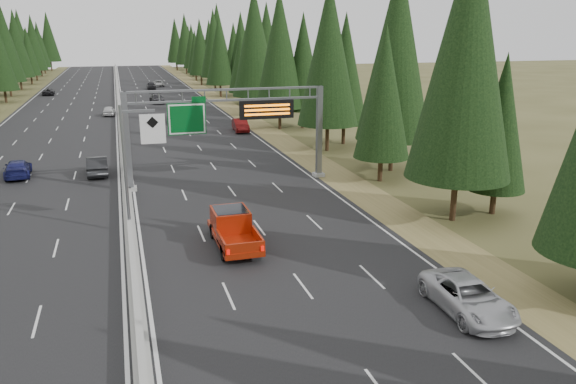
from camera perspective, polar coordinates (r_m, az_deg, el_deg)
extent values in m
cube|color=black|center=(90.57, -16.72, 7.57)|extent=(32.00, 260.00, 0.08)
cube|color=olive|center=(92.32, -5.52, 8.31)|extent=(3.60, 260.00, 0.06)
cube|color=#969691|center=(90.54, -16.73, 7.69)|extent=(0.70, 260.00, 0.30)
cube|color=#969691|center=(90.49, -16.75, 7.94)|extent=(0.30, 260.00, 0.60)
cube|color=slate|center=(45.50, -16.01, 4.89)|extent=(0.45, 0.45, 7.80)
cube|color=#969691|center=(46.33, -15.66, 0.34)|extent=(0.90, 0.90, 0.30)
cube|color=slate|center=(48.32, 3.19, 6.10)|extent=(0.45, 0.45, 7.80)
cube|color=#969691|center=(49.11, 3.12, 1.79)|extent=(0.90, 0.90, 0.30)
cube|color=slate|center=(45.73, -6.27, 10.30)|extent=(15.85, 0.35, 0.16)
cube|color=slate|center=(45.82, -6.24, 9.26)|extent=(15.85, 0.35, 0.16)
cube|color=#054C19|center=(45.27, -10.24, 7.32)|extent=(3.00, 0.10, 2.50)
cube|color=silver|center=(45.21, -10.23, 7.31)|extent=(2.85, 0.02, 2.35)
cube|color=#054C19|center=(45.20, -9.06, 9.28)|extent=(1.10, 0.10, 0.45)
cube|color=black|center=(46.33, -2.18, 8.38)|extent=(4.50, 0.40, 1.50)
cube|color=orange|center=(46.07, -2.11, 8.78)|extent=(3.80, 0.02, 0.18)
cube|color=orange|center=(46.12, -2.11, 8.35)|extent=(3.80, 0.02, 0.18)
cube|color=orange|center=(46.17, -2.10, 7.92)|extent=(3.80, 0.02, 0.18)
cylinder|color=slate|center=(35.69, -16.21, 2.10)|extent=(0.20, 0.20, 8.00)
cube|color=#969691|center=(36.78, -15.74, -3.81)|extent=(0.50, 0.50, 0.20)
cube|color=slate|center=(35.06, -15.02, 7.95)|extent=(2.00, 0.15, 0.15)
cube|color=silver|center=(35.13, -13.57, 6.25)|extent=(1.50, 0.06, 1.80)
cylinder|color=black|center=(39.07, 16.50, -0.65)|extent=(0.40, 0.40, 3.02)
cone|color=black|center=(37.59, 17.65, 13.26)|extent=(6.79, 6.79, 15.85)
cylinder|color=black|center=(41.54, 20.11, -0.90)|extent=(0.40, 0.40, 1.77)
cone|color=black|center=(40.38, 20.85, 6.61)|extent=(3.97, 3.97, 9.27)
cylinder|color=black|center=(48.19, 9.35, 2.31)|extent=(0.40, 0.40, 2.07)
cone|color=black|center=(47.11, 9.71, 9.98)|extent=(4.66, 4.66, 10.87)
cylinder|color=black|center=(51.96, 10.44, 3.75)|extent=(0.40, 0.40, 2.95)
cone|color=black|center=(50.85, 10.97, 13.95)|extent=(6.64, 6.64, 15.49)
cylinder|color=black|center=(60.06, 4.00, 5.55)|extent=(0.40, 0.40, 2.82)
cone|color=black|center=(59.11, 4.17, 13.98)|extent=(6.35, 6.35, 14.81)
cylinder|color=black|center=(63.97, 5.65, 5.91)|extent=(0.40, 0.40, 2.30)
cone|color=black|center=(63.13, 5.83, 12.35)|extent=(5.17, 5.17, 12.07)
cylinder|color=black|center=(73.54, -0.84, 7.50)|extent=(0.40, 0.40, 2.81)
cone|color=black|center=(72.76, -0.86, 14.36)|extent=(6.33, 6.33, 14.76)
cylinder|color=black|center=(74.58, 1.51, 7.44)|extent=(0.40, 0.40, 2.36)
cone|color=black|center=(73.85, 1.55, 13.10)|extent=(5.30, 5.30, 12.36)
cylinder|color=black|center=(85.39, -3.32, 8.73)|extent=(0.40, 0.40, 3.00)
cone|color=black|center=(84.72, -3.43, 15.04)|extent=(6.76, 6.76, 15.78)
cylinder|color=black|center=(89.10, -1.17, 8.80)|extent=(0.40, 0.40, 2.23)
cone|color=black|center=(88.50, -1.19, 13.29)|extent=(5.02, 5.02, 11.72)
cylinder|color=black|center=(99.54, -4.69, 9.46)|extent=(0.40, 0.40, 2.07)
cone|color=black|center=(99.02, -4.78, 13.18)|extent=(4.65, 4.65, 10.85)
cylinder|color=black|center=(99.20, -2.13, 9.68)|extent=(0.40, 0.40, 2.74)
cone|color=black|center=(98.63, -2.19, 14.64)|extent=(6.17, 6.17, 14.41)
cylinder|color=black|center=(111.25, -6.86, 10.18)|extent=(0.40, 0.40, 2.43)
cone|color=black|center=(110.75, -7.00, 14.09)|extent=(5.46, 5.46, 12.75)
cylinder|color=black|center=(112.25, -4.70, 10.33)|extent=(0.40, 0.40, 2.56)
cone|color=black|center=(111.75, -4.79, 14.41)|extent=(5.76, 5.76, 13.44)
cylinder|color=black|center=(126.03, -7.41, 10.90)|extent=(0.40, 0.40, 2.72)
cone|color=black|center=(125.58, -7.55, 14.77)|extent=(6.12, 6.12, 14.28)
cylinder|color=black|center=(124.77, -5.44, 10.81)|extent=(0.40, 0.40, 2.28)
cone|color=black|center=(124.34, -5.53, 14.08)|extent=(5.13, 5.13, 11.97)
cylinder|color=black|center=(136.81, -8.78, 11.18)|extent=(0.40, 0.40, 2.45)
cone|color=black|center=(136.41, -8.92, 14.38)|extent=(5.50, 5.50, 12.84)
cylinder|color=black|center=(137.35, -7.04, 11.38)|extent=(0.40, 0.40, 2.98)
cone|color=black|center=(136.94, -7.18, 15.27)|extent=(6.71, 6.71, 15.66)
cylinder|color=black|center=(150.19, -9.31, 11.49)|extent=(0.40, 0.40, 2.03)
cone|color=black|center=(149.85, -9.42, 13.91)|extent=(4.57, 4.57, 10.66)
cylinder|color=black|center=(151.01, -7.87, 11.65)|extent=(0.40, 0.40, 2.44)
cone|color=black|center=(150.65, -7.98, 14.55)|extent=(5.50, 5.50, 12.83)
cylinder|color=black|center=(164.61, -9.63, 11.91)|extent=(0.40, 0.40, 2.31)
cone|color=black|center=(164.28, -9.75, 14.42)|extent=(5.20, 5.20, 12.12)
cylinder|color=black|center=(163.87, -8.42, 11.86)|extent=(0.40, 0.40, 1.83)
cone|color=black|center=(163.58, -8.50, 13.85)|extent=(4.11, 4.11, 9.59)
cylinder|color=black|center=(175.09, -10.27, 12.19)|extent=(0.40, 0.40, 2.80)
cone|color=black|center=(174.77, -10.42, 15.05)|extent=(6.30, 6.30, 14.71)
cylinder|color=black|center=(177.25, -9.05, 12.13)|extent=(0.40, 0.40, 1.80)
cone|color=black|center=(176.98, -9.13, 13.94)|extent=(4.05, 4.05, 9.45)
cylinder|color=black|center=(190.93, -11.21, 12.40)|extent=(0.40, 0.40, 2.56)
cone|color=black|center=(190.64, -11.34, 14.79)|extent=(5.75, 5.75, 13.42)
cylinder|color=black|center=(191.07, -9.95, 12.43)|extent=(0.40, 0.40, 2.29)
cone|color=black|center=(190.79, -10.05, 14.57)|extent=(5.16, 5.16, 12.05)
cylinder|color=black|center=(203.39, -11.26, 12.62)|extent=(0.40, 0.40, 2.69)
cone|color=black|center=(203.12, -11.39, 14.99)|extent=(6.06, 6.06, 14.14)
cylinder|color=black|center=(204.85, -10.44, 12.59)|extent=(0.40, 0.40, 2.04)
cone|color=black|center=(204.60, -10.54, 14.37)|extent=(4.59, 4.59, 10.70)
cylinder|color=black|center=(113.07, -26.76, 8.65)|extent=(0.40, 0.40, 2.23)
cone|color=black|center=(112.60, -27.21, 12.15)|extent=(5.01, 5.01, 11.69)
cylinder|color=black|center=(124.20, -26.37, 9.36)|extent=(0.40, 0.40, 2.83)
cone|color=black|center=(123.74, -26.88, 13.41)|extent=(6.38, 6.38, 14.88)
cylinder|color=black|center=(137.65, -25.49, 9.93)|extent=(0.40, 0.40, 2.71)
cone|color=black|center=(137.24, -25.92, 13.43)|extent=(6.10, 6.10, 14.23)
cylinder|color=black|center=(137.51, -26.91, 9.70)|extent=(0.40, 0.40, 2.48)
cylinder|color=black|center=(150.84, -24.60, 10.32)|extent=(0.40, 0.40, 2.14)
cone|color=black|center=(150.49, -24.90, 12.84)|extent=(4.81, 4.81, 11.23)
cylinder|color=black|center=(149.20, -26.12, 10.10)|extent=(0.40, 0.40, 2.13)
cone|color=black|center=(148.85, -26.44, 12.64)|extent=(4.80, 4.80, 11.20)
cylinder|color=black|center=(162.54, -24.16, 10.77)|extent=(0.40, 0.40, 2.64)
cone|color=black|center=(162.19, -24.50, 13.67)|extent=(5.95, 5.95, 13.88)
cylinder|color=black|center=(165.31, -25.85, 10.59)|extent=(0.40, 0.40, 2.33)
cone|color=black|center=(164.98, -26.16, 13.09)|extent=(5.24, 5.24, 12.23)
cylinder|color=black|center=(178.24, -23.75, 11.12)|extent=(0.40, 0.40, 2.41)
cone|color=black|center=(177.93, -24.03, 13.53)|extent=(5.43, 5.43, 12.67)
cylinder|color=black|center=(175.71, -25.26, 10.98)|extent=(0.40, 0.40, 2.92)
cone|color=black|center=(175.38, -25.62, 13.94)|extent=(6.57, 6.57, 15.32)
cylinder|color=black|center=(189.48, -23.46, 11.28)|extent=(0.40, 0.40, 1.83)
cone|color=black|center=(189.23, -23.65, 12.99)|extent=(4.11, 4.11, 9.59)
cylinder|color=black|center=(189.50, -24.80, 11.18)|extent=(0.40, 0.40, 2.17)
cone|color=black|center=(189.23, -25.04, 13.21)|extent=(4.87, 4.87, 11.37)
cylinder|color=black|center=(201.57, -22.90, 11.70)|extent=(0.40, 0.40, 2.95)
cone|color=black|center=(201.28, -23.19, 14.31)|extent=(6.64, 6.64, 15.50)
cylinder|color=black|center=(202.34, -24.00, 11.49)|extent=(0.40, 0.40, 2.18)
cone|color=black|center=(202.08, -24.22, 13.40)|extent=(4.91, 4.91, 11.45)
imported|color=#B5B5BA|center=(26.79, 17.81, -10.08)|extent=(2.66, 5.48, 1.50)
cylinder|color=black|center=(31.29, -6.49, -6.15)|extent=(0.33, 0.88, 0.88)
cylinder|color=black|center=(31.64, -3.14, -5.81)|extent=(0.33, 0.88, 0.88)
cylinder|color=black|center=(34.65, -7.59, -3.96)|extent=(0.33, 0.88, 0.88)
cylinder|color=black|center=(34.96, -4.56, -3.68)|extent=(0.33, 0.88, 0.88)
cube|color=#A02109|center=(33.11, -5.49, -4.54)|extent=(2.20, 6.17, 0.33)
cube|color=#A02109|center=(33.77, -5.86, -2.75)|extent=(2.09, 2.42, 1.21)
cube|color=black|center=(33.66, -5.88, -2.22)|extent=(1.87, 2.09, 0.61)
cube|color=#A02109|center=(31.27, -6.79, -5.08)|extent=(0.11, 2.65, 0.66)
cube|color=#A02109|center=(31.67, -3.05, -4.72)|extent=(0.11, 2.65, 0.66)
cube|color=#A02109|center=(30.25, -4.38, -5.76)|extent=(2.20, 0.11, 0.66)
imported|color=#155F2C|center=(79.63, -11.47, 7.47)|extent=(2.18, 4.88, 1.63)
imported|color=#5E0D0D|center=(71.61, -4.85, 6.79)|extent=(2.00, 4.90, 1.58)
imported|color=black|center=(102.65, -13.16, 9.20)|extent=(2.60, 5.53, 1.56)
imported|color=#B5B5B5|center=(134.75, -13.03, 10.70)|extent=(2.38, 5.01, 1.38)
imported|color=black|center=(128.80, -13.73, 10.47)|extent=(1.91, 4.56, 1.54)
imported|color=black|center=(52.23, -18.82, 2.57)|extent=(1.92, 5.05, 1.64)
imported|color=navy|center=(54.11, -25.76, 2.17)|extent=(2.42, 5.19, 1.47)
imported|color=silver|center=(89.39, -17.72, 7.87)|extent=(2.01, 4.30, 1.42)
imported|color=black|center=(122.89, -23.17, 9.35)|extent=(2.41, 4.81, 1.31)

